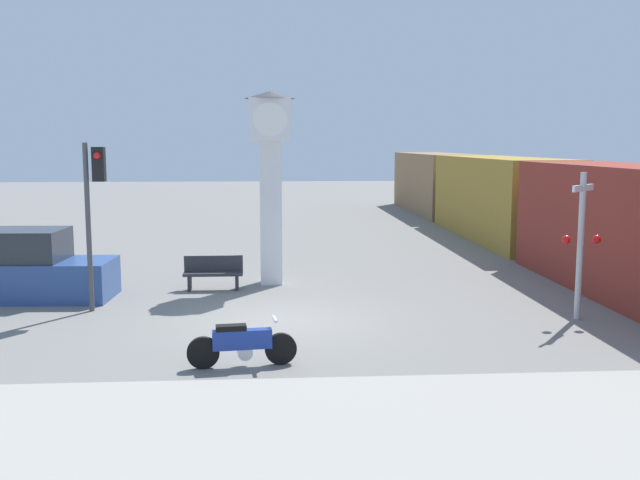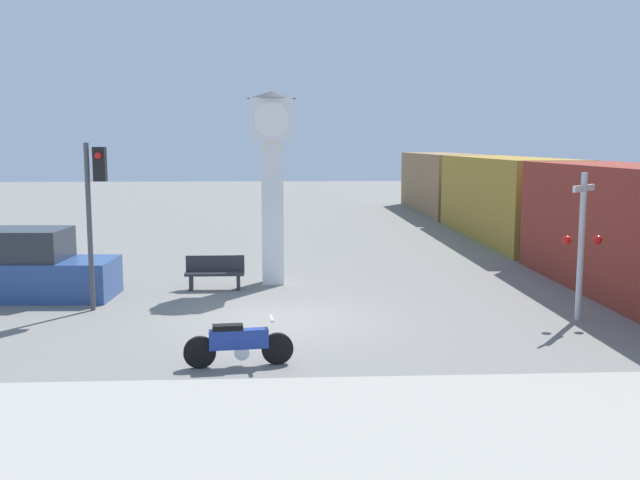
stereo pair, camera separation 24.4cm
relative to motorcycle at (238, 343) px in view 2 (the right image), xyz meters
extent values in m
plane|color=slate|center=(0.72, 3.29, -0.42)|extent=(120.00, 120.00, 0.00)
cube|color=#9E998E|center=(0.72, -4.00, -0.37)|extent=(36.00, 6.00, 0.10)
cylinder|color=black|center=(0.69, 0.08, -0.13)|extent=(0.58, 0.16, 0.58)
cylinder|color=black|center=(-0.68, -0.08, -0.13)|extent=(0.58, 0.16, 0.58)
cube|color=navy|center=(0.01, 0.00, 0.08)|extent=(1.08, 0.33, 0.35)
cube|color=black|center=(-0.19, -0.02, 0.31)|extent=(0.56, 0.28, 0.10)
cylinder|color=silver|center=(0.05, 0.01, -0.16)|extent=(0.29, 0.22, 0.27)
cube|color=silver|center=(0.59, 0.07, 0.43)|extent=(0.11, 0.43, 0.04)
cube|color=white|center=(0.53, 7.64, 1.61)|extent=(0.61, 0.61, 4.05)
cube|color=white|center=(0.53, 7.64, 4.21)|extent=(1.15, 1.15, 1.15)
cylinder|color=white|center=(0.53, 7.06, 4.21)|extent=(0.92, 0.02, 0.92)
cone|color=#333338|center=(0.53, 7.64, 4.88)|extent=(1.38, 1.38, 0.20)
cube|color=olive|center=(10.09, 16.82, 1.28)|extent=(2.80, 11.28, 3.40)
cube|color=olive|center=(10.09, 28.70, 1.28)|extent=(2.80, 11.28, 3.40)
cylinder|color=#47474C|center=(-3.75, 4.54, 1.58)|extent=(0.12, 0.12, 3.99)
cube|color=black|center=(-3.45, 4.54, 3.07)|extent=(0.28, 0.24, 0.80)
sphere|color=red|center=(-3.45, 4.39, 3.27)|extent=(0.16, 0.16, 0.16)
cylinder|color=#B7B7BC|center=(7.49, 3.00, 1.25)|extent=(0.14, 0.14, 3.33)
cube|color=white|center=(7.49, 3.00, 2.57)|extent=(0.82, 0.82, 0.14)
sphere|color=red|center=(7.14, 2.95, 1.42)|extent=(0.20, 0.20, 0.20)
sphere|color=red|center=(7.84, 2.95, 1.42)|extent=(0.20, 0.20, 0.20)
cube|color=#2D2D33|center=(-1.05, 6.80, 0.03)|extent=(1.60, 0.44, 0.08)
cube|color=#2D2D33|center=(-1.05, 6.99, 0.28)|extent=(1.60, 0.06, 0.44)
cube|color=#2D2D33|center=(-1.69, 6.80, -0.21)|extent=(0.08, 0.35, 0.41)
cube|color=#2D2D33|center=(-0.41, 6.80, -0.21)|extent=(0.08, 0.35, 0.41)
cube|color=#2D4C8C|center=(-5.67, 6.03, 0.08)|extent=(4.28, 2.00, 1.00)
cube|color=#262B33|center=(-5.87, 6.03, 0.98)|extent=(2.28, 1.76, 0.80)
camera|label=1|loc=(0.55, -12.42, 3.55)|focal=40.00mm
camera|label=2|loc=(0.80, -12.44, 3.55)|focal=40.00mm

